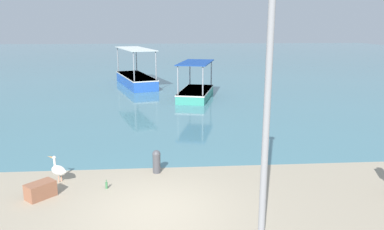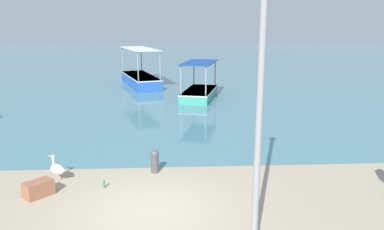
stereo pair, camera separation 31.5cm
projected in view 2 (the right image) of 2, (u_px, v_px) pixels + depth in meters
The scene contains 9 objects.
ground at pixel (150, 210), 9.67m from camera, with size 120.00×120.00×0.00m, color tan.
harbor_water at pixel (168, 57), 56.29m from camera, with size 110.00×90.00×0.00m, color teal.
fishing_boat_far_left at pixel (199, 91), 24.44m from camera, with size 2.88×4.86×2.38m.
fishing_boat_near_left at pixel (140, 78), 29.83m from camera, with size 3.77×7.00×2.92m.
pelican at pixel (57, 169), 11.48m from camera, with size 0.71×0.57×0.80m.
lamp_post at pixel (261, 78), 7.19m from camera, with size 0.28×0.28×6.63m.
mooring_bollard at pixel (155, 160), 12.10m from camera, with size 0.26×0.26×0.76m.
cargo_crate at pixel (38, 189), 10.44m from camera, with size 0.76×0.44×0.44m, color #965D43.
glass_bottle at pixel (104, 184), 11.01m from camera, with size 0.07×0.07×0.27m.
Camera 2 is at (0.61, -8.88, 4.65)m, focal length 35.00 mm.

